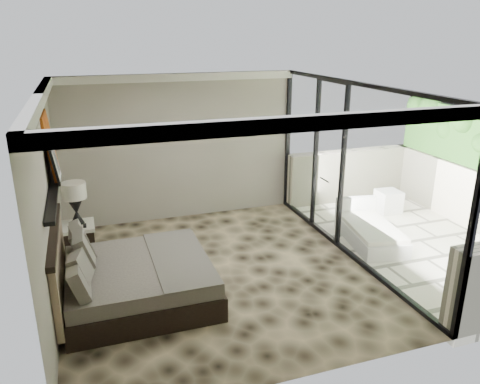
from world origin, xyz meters
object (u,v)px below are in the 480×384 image
object	(u,v)px
bed	(131,279)
table_lamp	(75,198)
nightstand	(78,238)
lounger	(369,231)
ottoman	(388,201)

from	to	relation	value
bed	table_lamp	size ratio (longest dim) A/B	2.86
nightstand	lounger	bearing A→B (deg)	9.98
bed	ottoman	bearing A→B (deg)	18.14
nightstand	table_lamp	distance (m)	0.69
table_lamp	ottoman	xyz separation A→B (m)	(6.02, -0.04, -0.75)
table_lamp	lounger	world-z (taller)	table_lamp
nightstand	ottoman	distance (m)	6.05
table_lamp	ottoman	bearing A→B (deg)	-0.39
lounger	bed	bearing A→B (deg)	-161.77
table_lamp	nightstand	bearing A→B (deg)	-112.30
lounger	nightstand	bearing A→B (deg)	176.68
bed	lounger	size ratio (longest dim) A/B	1.23
nightstand	lounger	world-z (taller)	lounger
bed	table_lamp	world-z (taller)	table_lamp
table_lamp	ottoman	size ratio (longest dim) A/B	1.59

